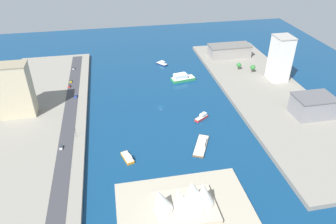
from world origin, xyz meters
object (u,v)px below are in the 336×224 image
object	(u,v)px
hotel_broad_white	(280,58)
taxi_yellow_cab	(71,81)
ferry_green_doubledeck	(182,78)
tugboat_red	(202,117)
pickup_red	(69,86)
barge_flat_brown	(201,145)
patrol_launch_navy	(162,63)
opera_landmark	(186,199)
carpark_squat_concrete	(229,51)
hatchback_blue	(76,96)
water_taxi_orange	(128,158)
warehouse_low_gray	(313,106)
van_white	(61,147)
traffic_light_waterfront	(75,132)
sedan_silver	(74,68)
office_block_beige	(14,90)

from	to	relation	value
hotel_broad_white	taxi_yellow_cab	size ratio (longest dim) A/B	9.01
ferry_green_doubledeck	tugboat_red	distance (m)	67.30
pickup_red	taxi_yellow_cab	bearing A→B (deg)	-93.21
barge_flat_brown	patrol_launch_navy	world-z (taller)	patrol_launch_navy
opera_landmark	ferry_green_doubledeck	bearing A→B (deg)	-102.42
carpark_squat_concrete	hatchback_blue	world-z (taller)	carpark_squat_concrete
water_taxi_orange	tugboat_red	world-z (taller)	tugboat_red
carpark_squat_concrete	warehouse_low_gray	world-z (taller)	warehouse_low_gray
taxi_yellow_cab	van_white	xyz separation A→B (m)	(-0.58, 97.67, -0.00)
warehouse_low_gray	traffic_light_waterfront	bearing A→B (deg)	-1.59
patrol_launch_navy	carpark_squat_concrete	xyz separation A→B (m)	(-73.42, -1.46, 8.19)
tugboat_red	traffic_light_waterfront	distance (m)	92.97
pickup_red	van_white	distance (m)	87.97
warehouse_low_gray	water_taxi_orange	bearing A→B (deg)	8.67
ferry_green_doubledeck	tugboat_red	world-z (taller)	ferry_green_doubledeck
carpark_squat_concrete	hatchback_blue	distance (m)	168.63
taxi_yellow_cab	sedan_silver	bearing A→B (deg)	-91.83
hotel_broad_white	office_block_beige	size ratio (longest dim) A/B	0.99
hatchback_blue	van_white	size ratio (longest dim) A/B	1.16
carpark_squat_concrete	warehouse_low_gray	bearing A→B (deg)	99.24
warehouse_low_gray	sedan_silver	size ratio (longest dim) A/B	5.81
patrol_launch_navy	hotel_broad_white	bearing A→B (deg)	148.40
van_white	sedan_silver	world-z (taller)	sedan_silver
ferry_green_doubledeck	hatchback_blue	world-z (taller)	ferry_green_doubledeck
tugboat_red	carpark_squat_concrete	bearing A→B (deg)	-119.52
carpark_squat_concrete	warehouse_low_gray	xyz separation A→B (m)	(-20.04, 123.17, 1.69)
office_block_beige	hatchback_blue	xyz separation A→B (m)	(-39.95, -19.52, -19.59)
hatchback_blue	traffic_light_waterfront	world-z (taller)	traffic_light_waterfront
traffic_light_waterfront	hotel_broad_white	bearing A→B (deg)	-162.14
tugboat_red	hatchback_blue	world-z (taller)	hatchback_blue
pickup_red	opera_landmark	xyz separation A→B (m)	(-69.11, 151.19, 5.90)
water_taxi_orange	ferry_green_doubledeck	distance (m)	119.39
taxi_yellow_cab	patrol_launch_navy	bearing A→B (deg)	-161.24
water_taxi_orange	carpark_squat_concrete	size ratio (longest dim) A/B	0.31
tugboat_red	warehouse_low_gray	xyz separation A→B (m)	(-81.49, 14.63, 9.59)
opera_landmark	barge_flat_brown	bearing A→B (deg)	-114.35
hotel_broad_white	opera_landmark	distance (m)	177.47
tugboat_red	opera_landmark	world-z (taller)	opera_landmark
sedan_silver	opera_landmark	distance (m)	201.37
hatchback_blue	warehouse_low_gray	bearing A→B (deg)	160.70
water_taxi_orange	ferry_green_doubledeck	xyz separation A→B (m)	(-59.68, -103.40, 1.37)
ferry_green_doubledeck	hatchback_blue	bearing A→B (deg)	11.74
carpark_squat_concrete	opera_landmark	size ratio (longest dim) A/B	1.26
traffic_light_waterfront	sedan_silver	bearing A→B (deg)	-85.76
van_white	patrol_launch_navy	bearing A→B (deg)	-124.83
office_block_beige	sedan_silver	xyz separation A→B (m)	(-34.77, -77.44, -19.56)
ferry_green_doubledeck	warehouse_low_gray	distance (m)	115.69
opera_landmark	water_taxi_orange	bearing A→B (deg)	-61.36
tugboat_red	warehouse_low_gray	size ratio (longest dim) A/B	0.43
sedan_silver	traffic_light_waterfront	bearing A→B (deg)	94.24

